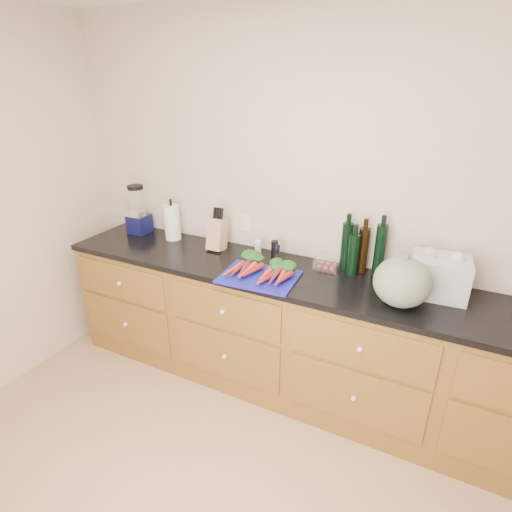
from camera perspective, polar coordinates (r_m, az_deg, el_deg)
The scene contains 15 objects.
wall_back at distance 2.79m, azimuth 9.79°, elevation 6.52°, with size 4.10×0.05×2.60m, color beige.
cabinets at distance 2.88m, azimuth 6.61°, elevation -11.61°, with size 3.60×0.64×0.90m.
countertop at distance 2.64m, azimuth 7.11°, elevation -3.22°, with size 3.64×0.62×0.04m, color black.
cutting_board at distance 2.59m, azimuth 0.45°, elevation -2.99°, with size 0.48×0.37×0.01m, color #161AA2.
carrots at distance 2.61m, azimuth 0.94°, elevation -1.91°, with size 0.44×0.33×0.06m.
squash at distance 2.37m, azimuth 20.15°, elevation -3.51°, with size 0.32×0.32×0.28m, color slate.
blender_appliance at distance 3.45m, azimuth -16.51°, elevation 6.01°, with size 0.16×0.16×0.40m.
paper_towel at distance 3.25m, azimuth -11.87°, elevation 4.73°, with size 0.12×0.12×0.28m, color white.
knife_block at distance 3.00m, azimuth -5.55°, elevation 3.13°, with size 0.12×0.12×0.24m, color tan.
grinder_salt at distance 2.91m, azimuth 0.28°, elevation 1.22°, with size 0.05×0.05×0.11m, color white.
grinder_pepper at distance 2.86m, azimuth 2.67°, elevation 0.96°, with size 0.05×0.05×0.13m, color black.
canister_chrome at distance 2.85m, azimuth 3.06°, elevation 0.75°, with size 0.05×0.05×0.11m, color silver.
tomato_box at distance 2.74m, azimuth 10.14°, elevation -1.06°, with size 0.16×0.13×0.08m, color white.
bottles at distance 2.68m, azimuth 14.76°, elevation 0.77°, with size 0.29×0.15×0.35m.
grocery_bag at distance 2.58m, azimuth 24.67°, elevation -2.63°, with size 0.32×0.26×0.24m, color silver, non-canonical shape.
Camera 1 is at (0.75, -0.94, 2.11)m, focal length 28.00 mm.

